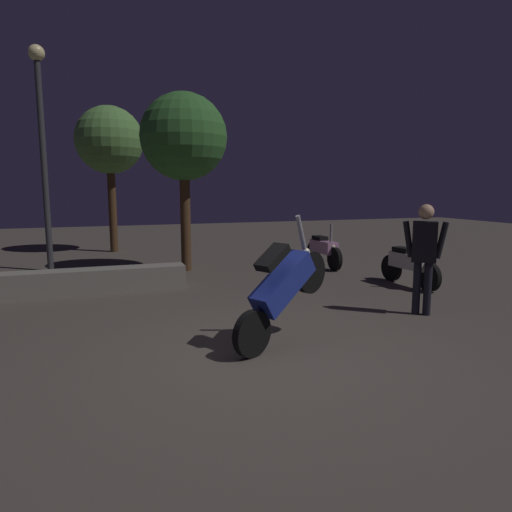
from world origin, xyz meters
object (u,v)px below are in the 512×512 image
object	(u,v)px
person_rider_beside	(424,249)
streetlamp_near	(42,131)
motorcycle_pink_parked_right	(323,250)
motorcycle_white_parked_left	(409,264)
motorcycle_blue_foreground	(283,288)

from	to	relation	value
person_rider_beside	streetlamp_near	size ratio (longest dim) A/B	0.34
motorcycle_pink_parked_right	streetlamp_near	distance (m)	7.20
motorcycle_white_parked_left	person_rider_beside	distance (m)	2.26
person_rider_beside	streetlamp_near	xyz separation A→B (m)	(-5.80, 6.11, 2.22)
motorcycle_pink_parked_right	person_rider_beside	xyz separation A→B (m)	(-0.61, -4.42, 0.59)
motorcycle_blue_foreground	motorcycle_pink_parked_right	distance (m)	5.95
motorcycle_white_parked_left	streetlamp_near	xyz separation A→B (m)	(-6.99, 4.27, 2.81)
person_rider_beside	streetlamp_near	distance (m)	8.71
motorcycle_pink_parked_right	person_rider_beside	size ratio (longest dim) A/B	0.96
streetlamp_near	motorcycle_blue_foreground	bearing A→B (deg)	-64.46
motorcycle_blue_foreground	streetlamp_near	distance (m)	7.83
motorcycle_blue_foreground	streetlamp_near	bearing A→B (deg)	88.49
motorcycle_blue_foreground	streetlamp_near	size ratio (longest dim) A/B	0.32
motorcycle_pink_parked_right	streetlamp_near	xyz separation A→B (m)	(-6.41, 1.69, 2.81)
motorcycle_pink_parked_right	motorcycle_white_parked_left	bearing A→B (deg)	11.35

